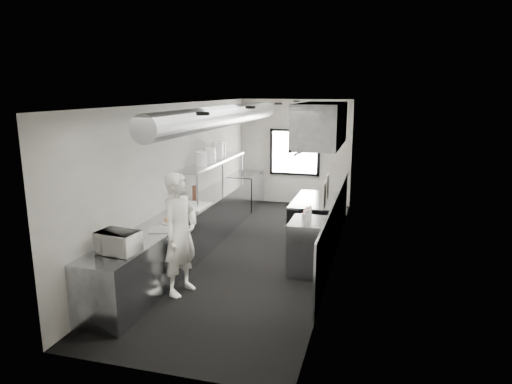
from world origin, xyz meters
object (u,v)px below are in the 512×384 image
Objects in this scene: cutting_board at (194,206)px; knife_block at (195,193)px; line_cook at (180,234)px; squeeze_bottle_e at (310,211)px; deli_tub_b at (120,239)px; prep_counter at (189,232)px; pass_shelf at (214,162)px; deli_tub_a at (108,244)px; microwave at (118,242)px; bottle_station at (310,246)px; squeeze_bottle_d at (307,213)px; far_work_table at (245,191)px; squeeze_bottle_c at (308,215)px; plate_stack_a at (201,159)px; plate_stack_d at (221,150)px; small_plate at (167,223)px; squeeze_bottle_b at (305,216)px; squeeze_bottle_a at (303,219)px; range at (315,222)px; plate_stack_b at (210,155)px; exhaust_hood at (321,125)px; plate_stack_c at (217,150)px.

knife_block is at bearing 110.35° from cutting_board.
squeeze_bottle_e is at bearing -31.69° from line_cook.
line_cook is at bearing 34.19° from deli_tub_b.
prep_counter is at bearing 85.30° from deli_tub_b.
pass_shelf is 3.82m from deli_tub_a.
microwave is 3.22× the size of deli_tub_b.
deli_tub_a is at bearing 148.79° from line_cook.
knife_block is (-2.46, 0.91, 0.58)m from bottle_station.
squeeze_bottle_d reaches higher than cutting_board.
squeeze_bottle_c is at bearing -59.92° from far_work_table.
squeeze_bottle_e reaches higher than bottle_station.
plate_stack_d is at bearing 91.38° from plate_stack_a.
line_cook is (0.55, -5.23, 0.48)m from far_work_table.
small_plate is 3.16m from plate_stack_d.
cutting_board is at bearing 77.46° from prep_counter.
bottle_station is 5.55× the size of small_plate.
line_cook reaches higher than small_plate.
squeeze_bottle_e is at bearing 26.65° from small_plate.
plate_stack_a is (-0.00, -0.69, 0.17)m from pass_shelf.
plate_stack_d is at bearing 134.08° from squeeze_bottle_b.
cutting_board is 2.28m from squeeze_bottle_a.
plate_stack_b is (-2.22, 0.06, 1.26)m from range.
microwave is at bearing -89.49° from far_work_table.
line_cook is 3.71× the size of microwave.
prep_counter is 2.00× the size of pass_shelf.
squeeze_bottle_e is at bearing -30.88° from pass_shelf.
small_plate is 2.23m from squeeze_bottle_a.
plate_stack_d is at bearing -92.58° from far_work_table.
plate_stack_b reaches higher than squeeze_bottle_d.
bottle_station is at bearing -43.80° from plate_stack_d.
line_cook is at bearing -84.00° from far_work_table.
exhaust_hood reaches higher than deli_tub_b.
squeeze_bottle_b is at bearing 88.47° from squeeze_bottle_a.
line_cook is (0.59, -3.03, -0.60)m from pass_shelf.
pass_shelf reaches higher than bottle_station.
plate_stack_b is 0.95× the size of plate_stack_d.
exhaust_hood is 11.55× the size of squeeze_bottle_a.
small_plate is at bearing 55.15° from line_cook.
knife_block reaches higher than cutting_board.
squeeze_bottle_b is at bearing -60.87° from far_work_table.
plate_stack_b reaches higher than pass_shelf.
plate_stack_b reaches higher than microwave.
plate_stack_c is (-0.06, 1.80, 1.30)m from prep_counter.
bottle_station is 5.77× the size of deli_tub_b.
plate_stack_d is at bearing 88.71° from deli_tub_b.
plate_stack_a reaches higher than squeeze_bottle_a.
line_cook is at bearing -80.20° from plate_stack_d.
prep_counter is at bearing -151.26° from range.
range is at bearing 28.74° from prep_counter.
knife_block is (0.04, 2.99, 0.08)m from deli_tub_a.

